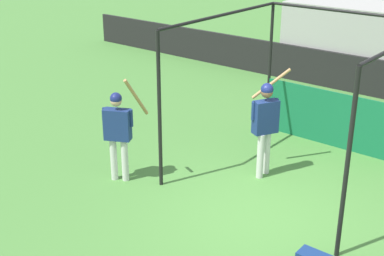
# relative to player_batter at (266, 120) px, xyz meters

# --- Properties ---
(ground_plane) EXTENTS (60.00, 60.00, 0.00)m
(ground_plane) POSITION_rel_player_batter_xyz_m (0.78, -1.38, -1.15)
(ground_plane) COLOR #477F38
(batting_cage) EXTENTS (3.63, 3.81, 2.96)m
(batting_cage) POSITION_rel_player_batter_xyz_m (0.51, 1.46, 0.11)
(batting_cage) COLOR black
(batting_cage) RESTS_ON ground
(player_batter) EXTENTS (0.62, 0.98, 2.03)m
(player_batter) POSITION_rel_player_batter_xyz_m (0.00, 0.00, 0.00)
(player_batter) COLOR silver
(player_batter) RESTS_ON ground
(player_waiting) EXTENTS (0.69, 0.67, 2.10)m
(player_waiting) POSITION_rel_player_batter_xyz_m (-2.01, -1.90, -0.08)
(player_waiting) COLOR silver
(player_waiting) RESTS_ON ground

